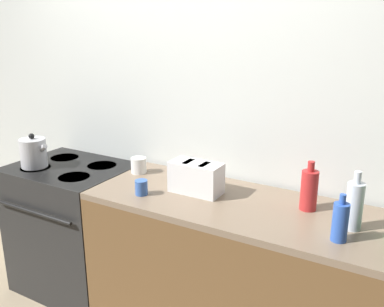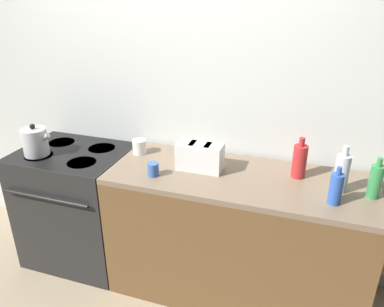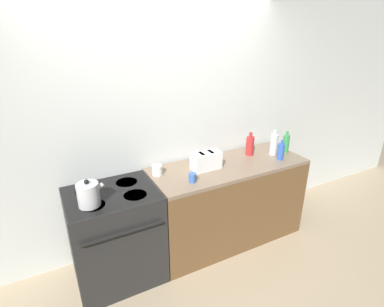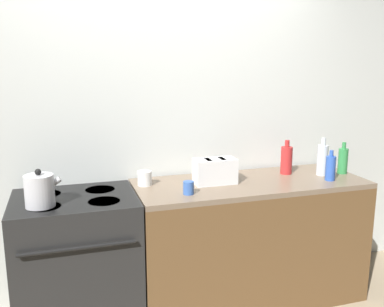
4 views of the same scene
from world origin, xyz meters
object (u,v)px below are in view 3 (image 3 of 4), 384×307
object	(u,v)px
cup_white	(157,170)
stove	(116,235)
bottle_red	(250,145)
bottle_green	(286,143)
cup_blue	(192,178)
bottle_clear	(274,144)
kettle	(89,194)
toaster	(206,161)
bottle_blue	(281,151)

from	to	relation	value
cup_white	stove	bearing A→B (deg)	-164.13
bottle_red	stove	bearing A→B (deg)	-175.42
bottle_green	cup_blue	bearing A→B (deg)	-173.04
cup_blue	cup_white	world-z (taller)	cup_white
bottle_red	bottle_clear	distance (m)	0.27
kettle	cup_white	bearing A→B (deg)	20.64
stove	kettle	distance (m)	0.59
cup_white	bottle_red	bearing A→B (deg)	-0.55
stove	bottle_green	world-z (taller)	bottle_green
bottle_red	cup_blue	world-z (taller)	bottle_red
kettle	bottle_green	world-z (taller)	bottle_green
toaster	cup_white	size ratio (longest dim) A/B	2.94
stove	bottle_clear	xyz separation A→B (m)	(1.82, 0.01, 0.57)
kettle	toaster	xyz separation A→B (m)	(1.16, 0.15, -0.01)
stove	cup_white	bearing A→B (deg)	15.87
stove	kettle	xyz separation A→B (m)	(-0.19, -0.12, 0.54)
bottle_red	cup_white	size ratio (longest dim) A/B	2.61
bottle_red	cup_blue	bearing A→B (deg)	-162.39
cup_blue	bottle_green	bearing A→B (deg)	6.96
toaster	bottle_blue	world-z (taller)	bottle_blue
bottle_clear	kettle	bearing A→B (deg)	-176.25
bottle_blue	bottle_clear	bearing A→B (deg)	78.74
stove	bottle_clear	bearing A→B (deg)	0.45
stove	toaster	bearing A→B (deg)	2.07
bottle_blue	bottle_clear	xyz separation A→B (m)	(0.03, 0.15, 0.03)
bottle_clear	cup_white	world-z (taller)	bottle_clear
toaster	bottle_green	size ratio (longest dim) A/B	1.21
stove	bottle_green	distance (m)	2.07
stove	bottle_red	distance (m)	1.68
bottle_red	bottle_clear	world-z (taller)	bottle_clear
toaster	cup_white	xyz separation A→B (m)	(-0.48, 0.10, -0.04)
kettle	bottle_blue	xyz separation A→B (m)	(1.99, -0.02, -0.01)
bottle_red	bottle_blue	xyz separation A→B (m)	(0.21, -0.26, -0.02)
bottle_green	bottle_red	world-z (taller)	bottle_red
kettle	bottle_blue	size ratio (longest dim) A/B	1.04
kettle	bottle_green	xyz separation A→B (m)	(2.19, 0.13, 0.00)
bottle_red	bottle_blue	size ratio (longest dim) A/B	1.18
toaster	bottle_red	bearing A→B (deg)	8.50
toaster	bottle_red	distance (m)	0.62
toaster	bottle_clear	distance (m)	0.86
kettle	bottle_red	bearing A→B (deg)	7.84
bottle_green	bottle_red	bearing A→B (deg)	164.35
toaster	cup_blue	size ratio (longest dim) A/B	3.46
bottle_red	toaster	bearing A→B (deg)	-171.50
bottle_clear	cup_blue	distance (m)	1.12
cup_blue	cup_white	size ratio (longest dim) A/B	0.85
stove	cup_blue	xyz separation A→B (m)	(0.72, -0.15, 0.49)
toaster	bottle_blue	bearing A→B (deg)	-11.55
bottle_green	bottle_red	size ratio (longest dim) A/B	0.93
kettle	bottle_clear	world-z (taller)	bottle_clear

